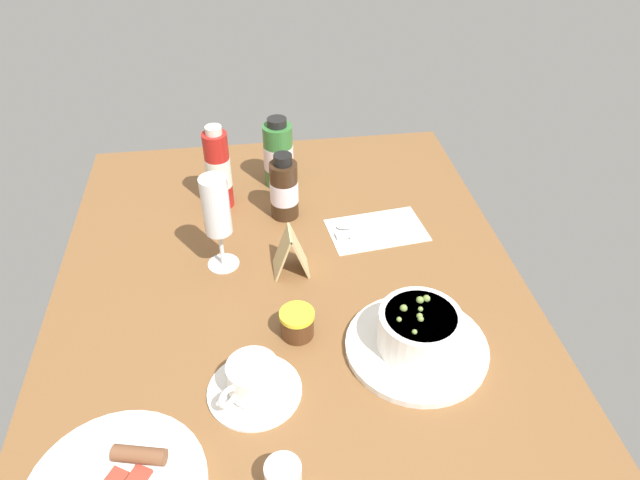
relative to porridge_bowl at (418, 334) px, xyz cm
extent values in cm
cube|color=brown|center=(15.65, 18.34, -4.99)|extent=(110.00, 84.00, 3.00)
cylinder|color=white|center=(-0.01, 0.00, -2.89)|extent=(22.61, 22.61, 1.20)
cylinder|color=white|center=(-0.01, 0.00, 0.99)|extent=(12.80, 12.80, 6.56)
cylinder|color=beige|center=(-0.01, 0.00, 3.47)|extent=(11.01, 11.01, 1.60)
sphere|color=olive|center=(3.26, -1.75, 4.37)|extent=(1.18, 1.18, 1.18)
sphere|color=olive|center=(1.14, -0.19, 4.37)|extent=(0.81, 0.81, 0.81)
sphere|color=olive|center=(3.06, -0.64, 4.37)|extent=(1.22, 1.22, 1.22)
sphere|color=olive|center=(-0.27, 0.34, 4.37)|extent=(0.98, 0.98, 0.98)
sphere|color=olive|center=(-0.52, 3.56, 4.37)|extent=(0.81, 0.81, 0.81)
sphere|color=olive|center=(-3.29, 1.93, 4.37)|extent=(0.81, 0.81, 0.81)
sphere|color=olive|center=(-0.88, 0.35, 4.37)|extent=(0.94, 0.94, 0.94)
sphere|color=olive|center=(1.68, 2.30, 4.37)|extent=(1.18, 1.18, 1.18)
cube|color=white|center=(31.49, -0.44, -3.34)|extent=(13.97, 20.29, 0.30)
cube|color=silver|center=(30.29, -1.44, -2.94)|extent=(2.83, 14.04, 0.50)
cube|color=silver|center=(30.29, 6.36, -2.94)|extent=(2.61, 3.83, 0.40)
cube|color=silver|center=(33.09, -1.44, -2.94)|extent=(2.52, 13.03, 0.50)
ellipsoid|color=silver|center=(33.09, 5.56, -2.89)|extent=(2.40, 4.00, 0.60)
cylinder|color=white|center=(-4.68, 25.86, -3.04)|extent=(14.06, 14.06, 0.90)
cylinder|color=white|center=(-4.68, 25.86, -0.09)|extent=(7.61, 7.61, 5.00)
cylinder|color=black|center=(-4.68, 25.86, 1.91)|extent=(6.47, 6.47, 1.00)
torus|color=white|center=(-7.86, 29.46, 0.16)|extent=(2.98, 3.23, 3.60)
cylinder|color=white|center=(-20.01, 22.89, -1.26)|extent=(4.74, 4.74, 4.46)
cone|color=white|center=(-21.44, 21.30, 0.44)|extent=(2.75, 2.79, 2.33)
cylinder|color=white|center=(25.23, 30.18, -3.29)|extent=(5.86, 5.86, 0.40)
cylinder|color=white|center=(25.23, 30.18, 0.60)|extent=(0.80, 0.80, 7.37)
cylinder|color=white|center=(25.23, 30.18, 9.83)|extent=(4.88, 4.88, 11.09)
cylinder|color=#F4E5CB|center=(25.23, 30.18, 8.17)|extent=(4.00, 4.00, 6.66)
cylinder|color=#4C2B16|center=(5.92, 18.19, -1.47)|extent=(5.40, 5.40, 4.03)
cylinder|color=yellow|center=(5.92, 18.19, 0.94)|extent=(5.67, 5.67, 0.80)
cylinder|color=#337233|center=(51.68, 17.41, 3.58)|extent=(6.35, 6.35, 14.15)
cylinder|color=white|center=(51.68, 17.41, 3.30)|extent=(6.48, 6.48, 5.38)
cylinder|color=black|center=(51.68, 17.41, 11.50)|extent=(4.13, 4.13, 1.68)
cylinder|color=#B21E19|center=(45.05, 30.22, 4.89)|extent=(5.07, 5.07, 16.76)
cylinder|color=silver|center=(45.05, 30.22, 4.55)|extent=(5.17, 5.17, 6.37)
cylinder|color=silver|center=(45.05, 30.22, 14.03)|extent=(3.29, 3.29, 1.53)
cylinder|color=#382314|center=(39.40, 17.31, 2.60)|extent=(5.64, 5.64, 12.18)
cylinder|color=silver|center=(39.40, 17.31, 2.36)|extent=(5.75, 5.75, 4.63)
cylinder|color=black|center=(39.40, 17.31, 9.71)|extent=(3.66, 3.66, 2.03)
cylinder|color=brown|center=(-14.60, 41.10, -0.89)|extent=(3.82, 7.32, 2.20)
cube|color=tan|center=(21.85, 19.32, 0.89)|extent=(5.77, 3.43, 8.89)
cube|color=tan|center=(21.85, 16.26, 0.89)|extent=(5.77, 3.43, 8.89)
camera|label=1|loc=(-59.54, 23.67, 67.96)|focal=32.86mm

